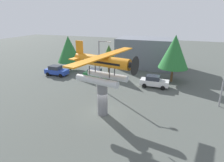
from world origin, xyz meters
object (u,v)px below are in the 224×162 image
at_px(car_mid_green, 96,74).
at_px(floatplane_monument, 103,66).
at_px(car_near_blue, 56,71).
at_px(display_pedestal, 102,98).
at_px(tree_center_back, 174,52).
at_px(tree_west, 69,49).
at_px(storefront_building, 147,53).
at_px(tree_east, 109,54).
at_px(streetlight_primary, 101,61).
at_px(car_far_white, 154,81).

bearing_deg(car_mid_green, floatplane_monument, -61.25).
bearing_deg(car_near_blue, display_pedestal, -37.35).
bearing_deg(tree_center_back, tree_west, 178.88).
bearing_deg(storefront_building, car_mid_green, -120.18).
xyz_separation_m(floatplane_monument, car_near_blue, (-13.48, 10.21, -4.64)).
relative_size(car_near_blue, tree_west, 0.64).
bearing_deg(tree_west, storefront_building, 29.45).
bearing_deg(tree_east, floatplane_monument, -71.39).
distance_m(car_mid_green, streetlight_primary, 5.74).
height_order(streetlight_primary, storefront_building, streetlight_primary).
bearing_deg(tree_east, streetlight_primary, -79.17).
xyz_separation_m(car_mid_green, car_far_white, (9.87, -0.38, 0.00)).
xyz_separation_m(streetlight_primary, tree_center_back, (9.55, 6.98, 0.78)).
relative_size(storefront_building, tree_east, 2.14).
bearing_deg(streetlight_primary, car_near_blue, 161.91).
bearing_deg(storefront_building, car_far_white, -74.05).
bearing_deg(tree_west, streetlight_primary, -36.61).
height_order(car_near_blue, storefront_building, storefront_building).
bearing_deg(floatplane_monument, tree_west, 143.37).
bearing_deg(car_far_white, floatplane_monument, -110.83).
distance_m(car_near_blue, car_mid_green, 7.59).
bearing_deg(floatplane_monument, display_pedestal, -180.00).
bearing_deg(storefront_building, tree_east, -120.67).
distance_m(storefront_building, tree_east, 10.10).
xyz_separation_m(display_pedestal, car_mid_green, (-5.78, 10.75, -1.04)).
bearing_deg(display_pedestal, floatplane_monument, -10.61).
bearing_deg(storefront_building, display_pedestal, -91.98).
distance_m(tree_west, tree_east, 8.71).
bearing_deg(car_far_white, storefront_building, 105.95).
distance_m(car_mid_green, storefront_building, 13.18).
bearing_deg(car_near_blue, car_far_white, 0.59).
height_order(floatplane_monument, tree_center_back, floatplane_monument).
bearing_deg(car_mid_green, display_pedestal, -61.72).
height_order(storefront_building, tree_east, storefront_building).
bearing_deg(car_mid_green, tree_west, 154.50).
relative_size(tree_east, tree_center_back, 0.73).
distance_m(streetlight_primary, tree_east, 6.62).
bearing_deg(storefront_building, car_near_blue, -140.08).
bearing_deg(streetlight_primary, display_pedestal, -65.44).
relative_size(car_mid_green, storefront_building, 0.36).
bearing_deg(streetlight_primary, tree_west, 143.39).
relative_size(streetlight_primary, storefront_building, 0.60).
bearing_deg(tree_center_back, tree_east, -177.43).
height_order(car_near_blue, tree_center_back, tree_center_back).
height_order(display_pedestal, car_near_blue, display_pedestal).
distance_m(car_mid_green, tree_east, 4.18).
distance_m(display_pedestal, tree_center_back, 15.54).
height_order(car_mid_green, storefront_building, storefront_building).
relative_size(car_far_white, streetlight_primary, 0.59).
distance_m(tree_west, tree_center_back, 19.48).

